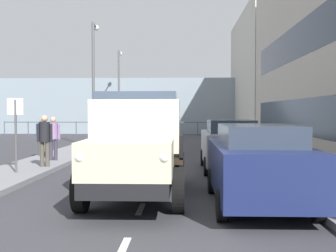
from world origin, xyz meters
name	(u,v)px	position (x,y,z in m)	size (l,w,h in m)	color
ground_plane	(162,160)	(0.00, -9.21, 0.00)	(80.00, 80.00, 0.00)	#38383D
sidewalk_left	(270,159)	(-4.38, -9.21, 0.07)	(2.00, 37.46, 0.15)	gray
sidewalk_right	(57,158)	(4.38, -9.21, 0.07)	(2.00, 37.46, 0.15)	gray
road_centreline_markings	(161,163)	(0.00, -8.07, 0.00)	(0.12, 32.80, 0.01)	silver
building_far_block	(290,76)	(-9.29, -26.89, 4.85)	(7.82, 14.61, 9.69)	beige
sea_horizon	(174,106)	(0.00, -30.94, 2.50)	(80.00, 0.80, 5.00)	#84939E
seawall_railing	(173,125)	(0.00, -27.34, 0.92)	(28.08, 0.08, 1.20)	#4C5156
truck_vintage_cream	(136,148)	(0.19, -1.06, 1.18)	(2.17, 5.64, 2.43)	black
car_navy_kerbside_near	(257,164)	(-2.43, -0.48, 0.90)	(1.90, 4.56, 1.72)	navy
car_silver_kerbside_1	(230,144)	(-2.43, -6.10, 0.90)	(1.85, 4.22, 1.72)	#B7BABF
car_grey_oppositeside_0	(117,134)	(2.43, -12.88, 0.90)	(1.90, 4.17, 1.72)	slate
pedestrian_with_bag	(45,136)	(3.78, -5.76, 1.17)	(0.53, 0.34, 1.73)	#4C473D
pedestrian_by_lamp	(53,135)	(4.06, -7.69, 1.12)	(0.53, 0.34, 1.65)	#383342
pedestrian_couple_a	(42,133)	(5.05, -9.47, 1.08)	(0.53, 0.34, 1.60)	#4C473D
lamp_post_promenade	(94,72)	(4.21, -16.05, 4.21)	(0.32, 1.14, 6.86)	#59595B
lamp_post_far	(119,85)	(4.39, -27.09, 4.18)	(0.32, 1.14, 6.81)	#59595B
street_sign	(16,122)	(4.19, -4.29, 1.68)	(0.50, 0.07, 2.25)	#4C4C4C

